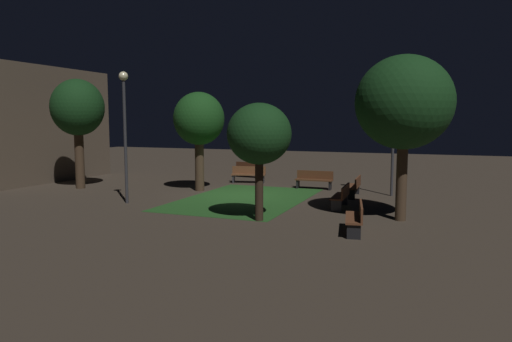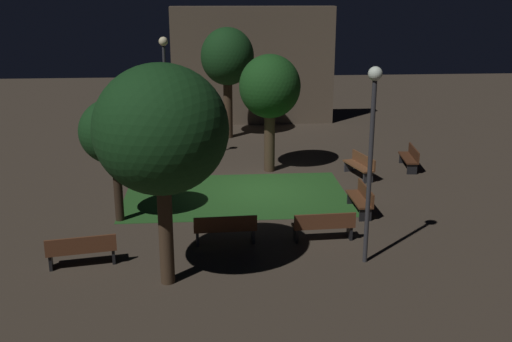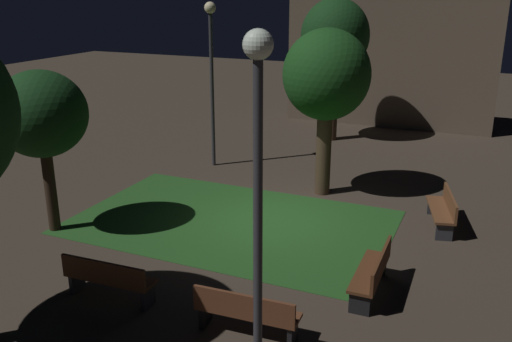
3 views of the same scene
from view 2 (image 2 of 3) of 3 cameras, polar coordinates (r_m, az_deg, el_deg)
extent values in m
plane|color=#3D3328|center=(22.04, 0.45, -1.85)|extent=(60.00, 60.00, 0.00)
cube|color=#23511E|center=(21.54, -1.87, -2.29)|extent=(7.85, 4.93, 0.01)
cube|color=brown|center=(17.47, -2.93, -5.39)|extent=(1.82, 0.56, 0.06)
cube|color=brown|center=(17.19, -2.89, -4.95)|extent=(1.80, 0.14, 0.40)
cube|color=#2D2D33|center=(17.54, -5.54, -6.22)|extent=(0.10, 0.39, 0.42)
cube|color=#2D2D33|center=(17.63, -0.31, -6.00)|extent=(0.10, 0.39, 0.42)
cube|color=brown|center=(17.76, 6.33, -5.10)|extent=(1.82, 0.57, 0.06)
cube|color=brown|center=(17.49, 6.52, -4.65)|extent=(1.80, 0.15, 0.40)
cube|color=black|center=(17.69, 3.78, -5.96)|extent=(0.10, 0.39, 0.42)
cube|color=black|center=(18.05, 8.79, -5.66)|extent=(0.10, 0.39, 0.42)
cube|color=brown|center=(16.73, -16.08, -7.11)|extent=(1.86, 0.79, 0.06)
cube|color=brown|center=(16.45, -16.15, -6.66)|extent=(1.78, 0.38, 0.40)
cube|color=black|center=(16.88, -18.75, -8.03)|extent=(0.15, 0.39, 0.42)
cube|color=black|center=(16.81, -13.27, -7.66)|extent=(0.15, 0.39, 0.42)
cube|color=#512D19|center=(20.07, 9.68, -2.63)|extent=(0.51, 1.81, 0.06)
cube|color=#512D19|center=(20.05, 10.29, -1.98)|extent=(0.09, 1.80, 0.40)
cube|color=black|center=(19.43, 10.24, -4.07)|extent=(0.39, 0.09, 0.42)
cube|color=black|center=(20.88, 9.10, -2.52)|extent=(0.39, 0.09, 0.42)
cube|color=brown|center=(23.82, 9.61, 0.48)|extent=(0.90, 1.86, 0.06)
cube|color=brown|center=(23.85, 10.09, 1.05)|extent=(0.49, 1.76, 0.40)
cube|color=#2D2D33|center=(23.21, 10.49, -0.62)|extent=(0.39, 0.17, 0.42)
cube|color=#2D2D33|center=(24.56, 8.73, 0.44)|extent=(0.39, 0.17, 0.42)
cube|color=#422314|center=(25.36, 14.13, 1.21)|extent=(0.68, 1.84, 0.06)
cube|color=#422314|center=(25.35, 14.64, 1.70)|extent=(0.26, 1.80, 0.40)
cube|color=black|center=(24.68, 14.47, 0.17)|extent=(0.39, 0.12, 0.42)
cube|color=black|center=(26.18, 13.75, 1.17)|extent=(0.39, 0.12, 0.42)
cylinder|color=#423021|center=(24.07, 1.28, 3.18)|extent=(0.43, 0.43, 2.76)
ellipsoid|color=#194719|center=(23.68, 1.31, 7.97)|extent=(2.39, 2.39, 2.48)
cylinder|color=#2D2116|center=(19.36, -12.87, -1.35)|extent=(0.27, 0.27, 2.31)
ellipsoid|color=#143816|center=(18.91, -13.21, 3.67)|extent=(2.12, 2.12, 2.02)
cylinder|color=#423021|center=(14.94, -8.51, -5.09)|extent=(0.36, 0.36, 3.04)
ellipsoid|color=#143816|center=(14.23, -8.92, 3.89)|extent=(3.17, 3.17, 3.07)
cylinder|color=#423021|center=(29.64, -2.65, 6.25)|extent=(0.44, 0.44, 3.26)
ellipsoid|color=#143816|center=(29.30, -2.71, 10.73)|extent=(2.53, 2.53, 2.73)
cylinder|color=#333338|center=(15.86, 10.64, -0.35)|extent=(0.12, 0.12, 4.89)
sphere|color=white|center=(15.31, 11.16, 8.98)|extent=(0.36, 0.36, 0.36)
cylinder|color=#333338|center=(24.88, -8.46, 5.98)|extent=(0.12, 0.12, 4.91)
sphere|color=#F4E5B2|center=(24.53, -8.72, 11.97)|extent=(0.36, 0.36, 0.36)
cube|color=brown|center=(32.66, -0.28, 9.84)|extent=(8.61, 0.80, 6.18)
camera|label=1|loc=(21.75, -56.89, -0.77)|focal=33.00mm
camera|label=3|loc=(11.07, 32.48, 7.01)|focal=38.85mm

